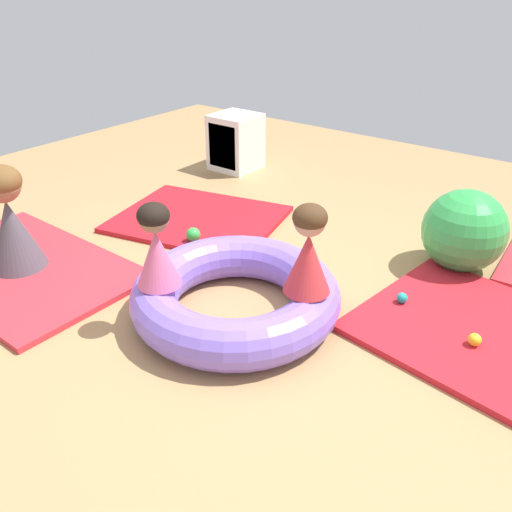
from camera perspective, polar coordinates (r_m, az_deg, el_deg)
ground_plane at (r=3.33m, az=-2.66°, el=-5.58°), size 8.00×8.00×0.00m
gym_mat_near_left at (r=3.36m, az=22.21°, el=-7.23°), size 1.33×1.30×0.04m
gym_mat_center_rear at (r=4.47m, az=-6.19°, el=3.96°), size 1.51×1.33×0.04m
gym_mat_far_left at (r=4.05m, az=-23.80°, el=-1.18°), size 1.69×1.06×0.04m
inflatable_cushion at (r=3.19m, az=-2.19°, el=-4.18°), size 1.25×1.25×0.28m
child_in_pink at (r=2.96m, az=-10.62°, el=1.06°), size 0.31×0.31×0.49m
child_in_red at (r=2.85m, az=5.62°, el=0.62°), size 0.31×0.31×0.51m
adult_seated at (r=3.90m, az=-24.85°, el=3.58°), size 0.51×0.51×0.72m
play_ball_green at (r=4.03m, az=-6.73°, el=2.28°), size 0.11×0.11×0.11m
play_ball_yellow at (r=3.17m, az=22.35°, el=-8.28°), size 0.07×0.07×0.07m
play_ball_teal at (r=3.40m, az=15.35°, el=-4.35°), size 0.07×0.07×0.07m
exercise_ball_large at (r=3.90m, az=21.38°, el=2.55°), size 0.57×0.57×0.57m
storage_cube at (r=5.60m, az=-2.35°, el=12.05°), size 0.44×0.44×0.56m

